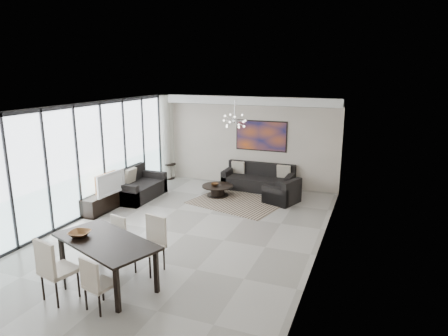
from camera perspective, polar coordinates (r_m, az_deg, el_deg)
The scene contains 20 objects.
room_shell at distance 8.73m, azimuth -3.09°, elevation -1.08°, with size 6.00×9.00×2.90m.
window_wall at distance 10.51m, azimuth -19.82°, elevation 0.77°, with size 0.37×8.95×2.90m.
soffit at distance 12.65m, azimuth 3.02°, elevation 9.64°, with size 5.98×0.40×0.26m, color white.
painting at distance 12.80m, azimuth 5.33°, elevation 4.59°, with size 1.68×0.04×0.98m, color #C3541B.
chandelier at distance 10.90m, azimuth 1.51°, elevation 6.75°, with size 0.66×0.66×0.71m.
rug at distance 11.50m, azimuth 1.94°, elevation -4.88°, with size 2.44×1.88×0.01m, color black.
coffee_table at distance 12.00m, azimuth -0.93°, elevation -3.16°, with size 0.94×0.94×0.33m.
bowl_coffee at distance 11.94m, azimuth -1.34°, elevation -2.36°, with size 0.23×0.23×0.07m, color brown.
sofa_main at distance 12.70m, azimuth 4.97°, elevation -1.84°, with size 2.21×0.90×0.80m.
loveseat at distance 12.09m, azimuth -12.35°, elevation -2.82°, with size 0.98×1.74×0.87m.
armchair at distance 11.51m, azimuth 8.40°, elevation -3.75°, with size 1.04×1.07×0.72m.
side_table at distance 13.96m, azimuth -7.68°, elevation -0.08°, with size 0.40×0.40×0.54m.
tv_console at distance 11.28m, azimuth -16.63°, elevation -4.59°, with size 0.43×1.54×0.48m, color black.
television at distance 11.02m, azimuth -16.24°, elevation -2.07°, with size 1.04×0.14×0.60m, color gray.
dining_table at distance 7.36m, azimuth -16.51°, elevation -10.45°, with size 2.20×1.63×0.83m.
dining_chair_sw at distance 7.15m, azimuth -23.30°, elevation -12.74°, with size 0.61×0.61×1.10m.
dining_chair_se at distance 6.72m, azimuth -17.92°, elevation -15.13°, with size 0.50×0.50×0.91m.
dining_chair_nw at distance 8.27m, azimuth -15.26°, elevation -9.32°, with size 0.50×0.50×0.90m.
dining_chair_ne at distance 7.71m, azimuth -10.17°, elevation -10.05°, with size 0.57×0.57×1.05m.
bowl_dining at distance 7.61m, azimuth -19.93°, elevation -8.84°, with size 0.37×0.37×0.09m, color brown.
Camera 1 is at (3.95, -7.68, 3.70)m, focal length 32.00 mm.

